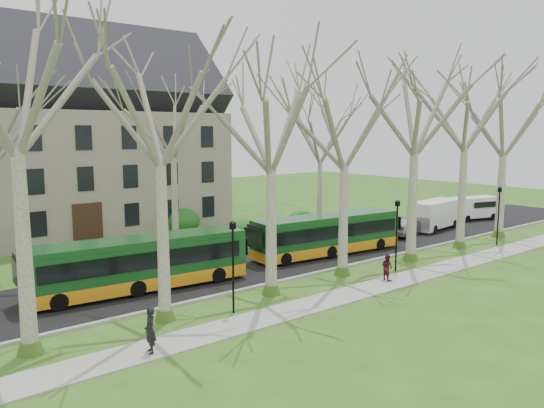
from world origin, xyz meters
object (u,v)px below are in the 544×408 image
at_px(van_a, 435,215).
at_px(pedestrian_a, 150,330).
at_px(sedan, 406,226).
at_px(bus_lead, 140,263).
at_px(van_b, 474,208).
at_px(bus_follow, 328,234).
at_px(pedestrian_b, 387,267).

bearing_deg(van_a, pedestrian_a, -172.36).
xyz_separation_m(sedan, van_a, (3.86, -0.07, 0.49)).
xyz_separation_m(bus_lead, van_a, (27.44, 0.58, -0.21)).
xyz_separation_m(sedan, van_b, (11.25, 0.58, 0.34)).
relative_size(bus_follow, pedestrian_a, 6.25).
distance_m(van_b, pedestrian_b, 24.53).
distance_m(bus_follow, van_a, 13.82).
bearing_deg(bus_follow, van_b, 9.63).
height_order(sedan, pedestrian_a, pedestrian_a).
xyz_separation_m(bus_lead, bus_follow, (13.66, -0.30, -0.05)).
distance_m(sedan, van_a, 3.89).
height_order(bus_lead, pedestrian_a, bus_lead).
bearing_deg(bus_follow, van_a, 9.14).
relative_size(van_b, pedestrian_b, 3.34).
bearing_deg(van_a, bus_lead, 173.56).
bearing_deg(bus_lead, bus_follow, 3.55).
bearing_deg(van_a, pedestrian_b, -161.82).
relative_size(pedestrian_a, pedestrian_b, 1.20).
distance_m(bus_follow, pedestrian_a, 18.52).
relative_size(van_a, pedestrian_a, 3.17).
xyz_separation_m(sedan, pedestrian_a, (-26.85, -8.46, 0.15)).
bearing_deg(bus_lead, van_a, 6.00).
height_order(van_a, van_b, van_a).
bearing_deg(van_a, sedan, 171.30).
bearing_deg(van_b, van_a, -160.07).
xyz_separation_m(van_a, van_b, (7.39, 0.65, -0.16)).
distance_m(bus_lead, bus_follow, 13.66).
bearing_deg(pedestrian_a, bus_lead, 168.41).
height_order(bus_follow, van_b, bus_follow).
relative_size(bus_lead, sedan, 2.26).
relative_size(bus_follow, van_a, 1.97).
bearing_deg(sedan, bus_lead, 75.20).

